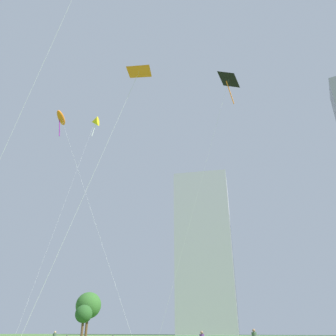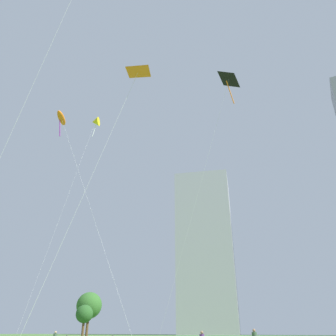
# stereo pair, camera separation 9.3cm
# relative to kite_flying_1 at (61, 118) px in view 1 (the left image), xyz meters

# --- Properties ---
(kite_flying_1) EXTENTS (12.20, 3.55, 24.42)m
(kite_flying_1) POSITION_rel_kite_flying_1_xyz_m (0.00, 0.00, 0.00)
(kite_flying_1) COLOR silver
(kite_flying_1) RESTS_ON ground
(kite_flying_2) EXTENTS (5.46, 2.25, 14.51)m
(kite_flying_2) POSITION_rel_kite_flying_1_xyz_m (17.37, -12.70, -9.71)
(kite_flying_2) COLOR silver
(kite_flying_2) RESTS_ON ground
(kite_flying_3) EXTENTS (1.67, 9.82, 34.82)m
(kite_flying_3) POSITION_rel_kite_flying_1_xyz_m (-6.59, 14.58, 10.16)
(kite_flying_3) COLOR silver
(kite_flying_3) RESTS_ON ground
(kite_flying_4) EXTENTS (10.84, 3.33, 27.29)m
(kite_flying_4) POSITION_rel_kite_flying_1_xyz_m (18.80, 4.73, 2.64)
(kite_flying_4) COLOR silver
(kite_flying_4) RESTS_ON ground
(park_tree_0) EXTENTS (2.19, 2.19, 4.63)m
(park_tree_0) POSITION_rel_kite_flying_1_xyz_m (-4.54, 14.12, -20.29)
(park_tree_0) COLOR brown
(park_tree_0) RESTS_ON ground
(park_tree_1) EXTENTS (3.46, 3.46, 6.46)m
(park_tree_1) POSITION_rel_kite_flying_1_xyz_m (-5.79, 16.69, -19.07)
(park_tree_1) COLOR brown
(park_tree_1) RESTS_ON ground
(distant_highrise_0) EXTENTS (28.21, 28.04, 67.22)m
(distant_highrise_0) POSITION_rel_kite_flying_1_xyz_m (-20.86, 120.02, 9.84)
(distant_highrise_0) COLOR #A8A8AD
(distant_highrise_0) RESTS_ON ground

